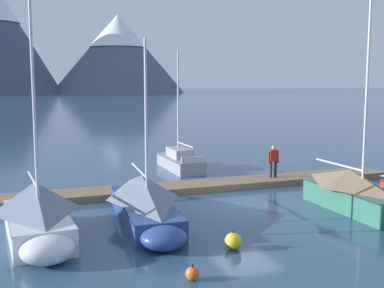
% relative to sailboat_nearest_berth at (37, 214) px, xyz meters
% --- Properties ---
extents(ground_plane, '(700.00, 700.00, 0.00)m').
position_rel_sailboat_nearest_berth_xyz_m(ground_plane, '(8.58, 0.92, -0.89)').
color(ground_plane, '#2D4C6B').
extents(mountain_shoulder_ridge, '(66.77, 66.77, 39.02)m').
position_rel_sailboat_nearest_berth_xyz_m(mountain_shoulder_ridge, '(60.05, 224.69, 19.45)').
color(mountain_shoulder_ridge, '#4C566B').
rests_on(mountain_shoulder_ridge, ground).
extents(dock, '(20.77, 3.03, 0.30)m').
position_rel_sailboat_nearest_berth_xyz_m(dock, '(8.58, 4.92, -0.74)').
color(dock, '#846B4C').
rests_on(dock, ground).
extents(sailboat_nearest_berth, '(2.21, 5.81, 7.94)m').
position_rel_sailboat_nearest_berth_xyz_m(sailboat_nearest_berth, '(0.00, 0.00, 0.00)').
color(sailboat_nearest_berth, silver).
rests_on(sailboat_nearest_berth, ground).
extents(sailboat_second_berth, '(2.58, 7.21, 6.84)m').
position_rel_sailboat_nearest_berth_xyz_m(sailboat_second_berth, '(3.94, 0.55, -0.08)').
color(sailboat_second_berth, navy).
rests_on(sailboat_second_berth, ground).
extents(sailboat_mid_dock_port, '(1.85, 5.63, 7.19)m').
position_rel_sailboat_nearest_berth_xyz_m(sailboat_mid_dock_port, '(9.25, 10.66, -0.37)').
color(sailboat_mid_dock_port, '#93939E').
rests_on(sailboat_mid_dock_port, ground).
extents(sailboat_mid_dock_starboard, '(2.17, 6.40, 8.63)m').
position_rel_sailboat_nearest_berth_xyz_m(sailboat_mid_dock_starboard, '(12.39, -1.56, -0.09)').
color(sailboat_mid_dock_starboard, '#336B56').
rests_on(sailboat_mid_dock_starboard, ground).
extents(person_on_dock, '(0.58, 0.30, 1.69)m').
position_rel_sailboat_nearest_berth_xyz_m(person_on_dock, '(12.30, 4.72, 0.37)').
color(person_on_dock, '#232328').
rests_on(person_on_dock, dock).
extents(mooring_buoy_channel_marker, '(0.38, 0.38, 0.46)m').
position_rel_sailboat_nearest_berth_xyz_m(mooring_buoy_channel_marker, '(3.49, -5.14, -0.70)').
color(mooring_buoy_channel_marker, orange).
rests_on(mooring_buoy_channel_marker, ground).
extents(mooring_buoy_inner_mooring, '(0.55, 0.55, 0.63)m').
position_rel_sailboat_nearest_berth_xyz_m(mooring_buoy_inner_mooring, '(5.62, -3.46, -0.61)').
color(mooring_buoy_inner_mooring, yellow).
rests_on(mooring_buoy_inner_mooring, ground).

